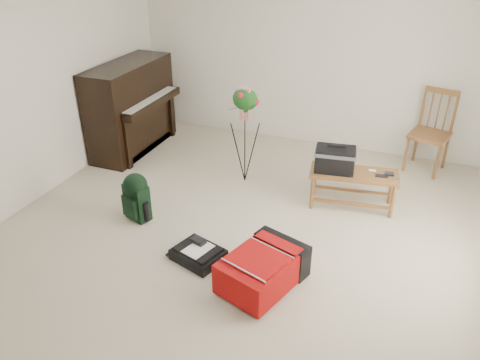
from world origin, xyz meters
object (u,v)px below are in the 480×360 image
at_px(bench, 341,163).
at_px(green_backpack, 136,195).
at_px(black_duffel, 198,253).
at_px(piano, 132,109).
at_px(flower_stand, 245,136).
at_px(dining_chair, 430,132).
at_px(red_suitcase, 264,265).

xyz_separation_m(bench, green_backpack, (-2.01, -1.13, -0.23)).
height_order(bench, black_duffel, bench).
distance_m(piano, flower_stand, 1.88).
height_order(dining_chair, black_duffel, dining_chair).
bearing_deg(green_backpack, red_suitcase, 3.20).
bearing_deg(flower_stand, piano, 178.01).
bearing_deg(black_duffel, red_suitcase, 12.54).
distance_m(dining_chair, flower_stand, 2.44).
bearing_deg(red_suitcase, green_backpack, -177.73).
height_order(dining_chair, green_backpack, dining_chair).
height_order(dining_chair, red_suitcase, dining_chair).
xyz_separation_m(black_duffel, green_backpack, (-0.95, 0.42, 0.23)).
relative_size(piano, green_backpack, 2.72).
xyz_separation_m(dining_chair, red_suitcase, (-1.27, -2.94, -0.34)).
bearing_deg(bench, flower_stand, 165.19).
distance_m(black_duffel, flower_stand, 1.78).
distance_m(piano, black_duffel, 2.91).
xyz_separation_m(dining_chair, black_duffel, (-1.97, -2.88, -0.45)).
bearing_deg(dining_chair, red_suitcase, -98.23).
relative_size(red_suitcase, flower_stand, 0.73).
xyz_separation_m(piano, flower_stand, (1.85, -0.35, 0.02)).
bearing_deg(green_backpack, bench, 48.89).
bearing_deg(dining_chair, black_duffel, -109.27).
bearing_deg(dining_chair, piano, -152.95).
relative_size(piano, dining_chair, 1.41).
xyz_separation_m(green_backpack, flower_stand, (0.79, 1.27, 0.31)).
distance_m(piano, green_backpack, 1.96).
bearing_deg(piano, dining_chair, 11.92).
bearing_deg(bench, dining_chair, 47.39).
relative_size(red_suitcase, black_duffel, 1.67).
xyz_separation_m(bench, dining_chair, (0.91, 1.33, -0.01)).
bearing_deg(black_duffel, dining_chair, 73.30).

